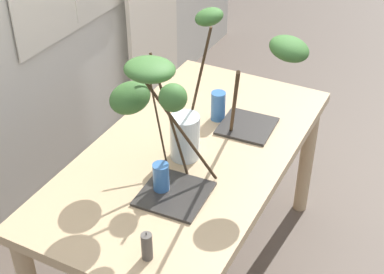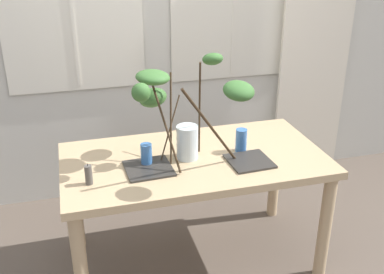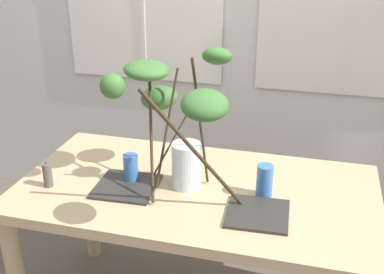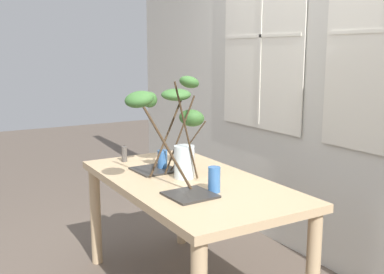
% 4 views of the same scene
% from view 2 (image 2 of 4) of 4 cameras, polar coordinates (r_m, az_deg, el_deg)
% --- Properties ---
extents(ground, '(14.00, 14.00, 0.00)m').
position_cam_2_polar(ground, '(3.15, 0.25, -14.82)').
color(ground, brown).
extents(back_wall_with_windows, '(5.54, 0.14, 2.80)m').
position_cam_2_polar(back_wall_with_windows, '(3.55, -4.63, 14.84)').
color(back_wall_with_windows, beige).
rests_on(back_wall_with_windows, ground).
extents(curtain_sheer_side, '(0.61, 0.03, 2.31)m').
position_cam_2_polar(curtain_sheer_side, '(3.91, 15.15, 11.23)').
color(curtain_sheer_side, silver).
rests_on(curtain_sheer_side, ground).
extents(dining_table, '(1.55, 0.83, 0.75)m').
position_cam_2_polar(dining_table, '(2.78, 0.28, -4.39)').
color(dining_table, tan).
rests_on(dining_table, ground).
extents(vase_with_branches, '(0.61, 0.75, 0.65)m').
position_cam_2_polar(vase_with_branches, '(2.55, -1.73, 3.92)').
color(vase_with_branches, silver).
rests_on(vase_with_branches, dining_table).
extents(drinking_glass_blue_left, '(0.07, 0.07, 0.13)m').
position_cam_2_polar(drinking_glass_blue_left, '(2.63, -5.67, -2.18)').
color(drinking_glass_blue_left, '#386BAD').
rests_on(drinking_glass_blue_left, dining_table).
extents(drinking_glass_blue_right, '(0.07, 0.07, 0.14)m').
position_cam_2_polar(drinking_glass_blue_right, '(2.79, 6.12, -0.43)').
color(drinking_glass_blue_right, '#386BAD').
rests_on(drinking_glass_blue_right, dining_table).
extents(plate_square_left, '(0.27, 0.27, 0.01)m').
position_cam_2_polar(plate_square_left, '(2.60, -5.39, -3.89)').
color(plate_square_left, '#2D2B28').
rests_on(plate_square_left, dining_table).
extents(plate_square_right, '(0.25, 0.25, 0.01)m').
position_cam_2_polar(plate_square_right, '(2.69, 7.13, -2.99)').
color(plate_square_right, '#2D2B28').
rests_on(plate_square_right, dining_table).
extents(pillar_candle, '(0.04, 0.04, 0.12)m').
position_cam_2_polar(pillar_candle, '(2.49, -12.68, -4.60)').
color(pillar_candle, '#514C47').
rests_on(pillar_candle, dining_table).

